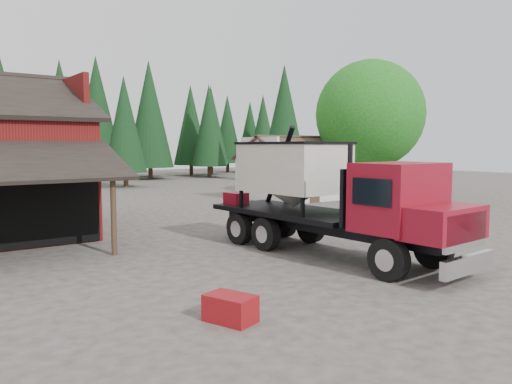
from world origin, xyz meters
TOP-DOWN VIEW (x-y plane):
  - ground at (0.00, 0.00)m, footprint 120.00×120.00m
  - farmhouse at (13.00, 13.00)m, footprint 8.60×6.42m
  - deciduous_tree at (17.01, 9.97)m, footprint 8.00×8.00m
  - conifer_backdrop at (0.00, 42.00)m, footprint 76.00×16.00m
  - near_pine_b at (6.00, 30.00)m, footprint 3.96×3.96m
  - near_pine_c at (22.00, 26.00)m, footprint 4.84×4.84m
  - feed_truck at (0.54, -2.41)m, footprint 3.49×10.50m
  - silver_car at (11.41, 3.00)m, footprint 6.30×3.46m
  - equip_box at (-6.00, -6.00)m, footprint 1.03×1.27m

SIDE VIEW (x-z plane):
  - ground at x=0.00m, z-range 0.00..0.00m
  - conifer_backdrop at x=0.00m, z-range -8.00..8.00m
  - equip_box at x=-6.00m, z-range 0.00..0.60m
  - silver_car at x=11.41m, z-range 0.00..1.67m
  - farmhouse at x=13.00m, z-range -0.66..3.99m
  - feed_truck at x=0.54m, z-range -0.15..4.53m
  - near_pine_b at x=6.00m, z-range 0.69..11.09m
  - deciduous_tree at x=17.01m, z-range 0.81..11.01m
  - near_pine_c at x=22.00m, z-range 0.69..13.09m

